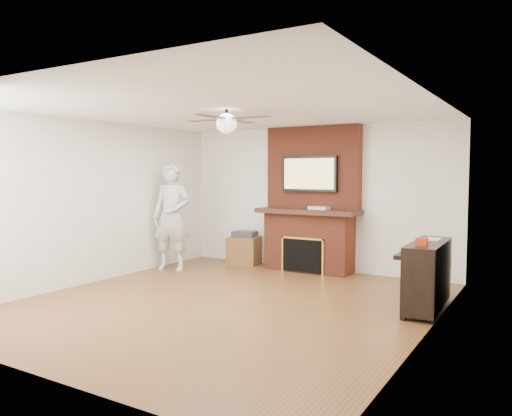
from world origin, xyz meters
The scene contains 12 objects.
room_shell centered at (0.00, 0.00, 1.25)m, with size 5.36×5.86×2.86m.
fireplace centered at (0.00, 2.55, 1.00)m, with size 1.78×0.64×2.50m.
tv centered at (0.00, 2.50, 1.68)m, with size 1.00×0.08×0.60m.
ceiling_fan centered at (0.00, 0.00, 2.33)m, with size 1.21×1.21×0.31m.
person centered at (-2.10, 1.37, 0.93)m, with size 0.68×0.45×1.86m, color silver.
side_table centered at (-1.30, 2.48, 0.28)m, with size 0.63×0.63×0.62m.
piano centered at (2.29, 1.01, 0.45)m, with size 0.52×1.31×0.94m.
cable_box centered at (0.21, 2.45, 1.10)m, with size 0.34×0.19×0.05m, color silver.
candle_orange centered at (-0.07, 2.36, 0.07)m, with size 0.07×0.07×0.14m, color orange.
candle_green centered at (0.06, 2.31, 0.04)m, with size 0.06×0.06×0.08m, color #358535.
candle_cream centered at (0.15, 2.33, 0.05)m, with size 0.08×0.08×0.10m, color beige.
candle_blue centered at (0.29, 2.39, 0.05)m, with size 0.06×0.06×0.09m, color navy.
Camera 1 is at (3.61, -5.29, 1.69)m, focal length 35.00 mm.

